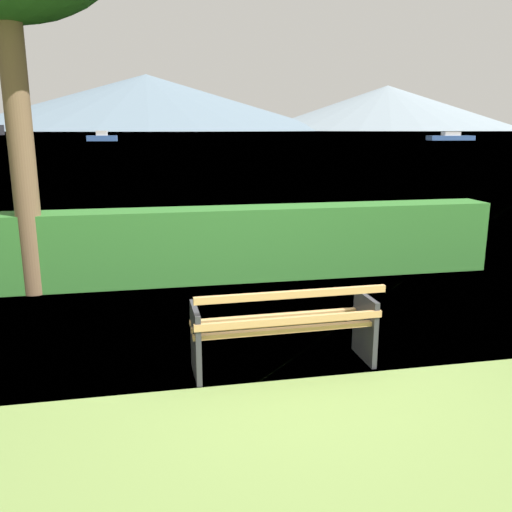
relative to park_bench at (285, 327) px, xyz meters
The scene contains 7 objects.
ground_plane 0.43m from the park_bench, 91.25° to the left, with size 1400.00×1400.00×0.00m, color olive.
water_surface 309.76m from the park_bench, 90.00° to the left, with size 620.00×620.00×0.00m, color #6B8EA3.
park_bench is the anchor object (origin of this frame).
hedge_row 3.27m from the park_bench, 90.02° to the left, with size 8.32×0.62×1.12m, color #2D6B28.
fishing_boat_near 100.12m from the park_bench, 95.40° to the left, with size 5.49×2.35×1.88m.
sailboat_mid 108.99m from the park_bench, 58.40° to the left, with size 9.08×3.39×1.65m.
distant_hills 587.28m from the park_bench, 96.00° to the left, with size 863.11×393.72×63.45m.
Camera 1 is at (-1.21, -4.74, 2.29)m, focal length 37.45 mm.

